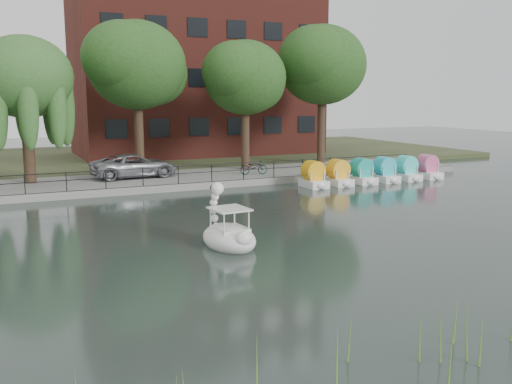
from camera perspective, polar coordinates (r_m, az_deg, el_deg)
ground_plane at (r=20.33m, az=3.50°, el=-5.43°), size 120.00×120.00×0.00m
promenade at (r=34.91m, az=-9.10°, el=1.15°), size 40.00×6.00×0.40m
kerb at (r=32.12m, az=-7.65°, el=0.45°), size 40.00×0.25×0.40m
land_strip at (r=48.43m, az=-13.68°, el=3.32°), size 60.00×22.00×0.36m
railing at (r=32.17m, az=-7.80°, el=2.17°), size 32.00×0.05×1.00m
apartment_building at (r=50.14m, az=-6.00°, el=14.26°), size 20.00×10.07×18.00m
willow_mid at (r=34.30m, az=-22.20°, el=10.56°), size 5.32×5.32×8.15m
broadleaf_center at (r=36.27m, az=-11.84°, el=12.26°), size 6.00×6.00×9.25m
broadleaf_right at (r=38.01m, az=-1.10°, el=11.31°), size 5.40×5.40×8.32m
broadleaf_far at (r=41.97m, az=6.66°, el=12.47°), size 6.30×6.30×9.71m
minivan at (r=34.97m, az=-12.05°, el=2.76°), size 3.18×6.09×1.64m
bicycle at (r=35.56m, az=-0.23°, el=2.57°), size 0.87×1.79×1.00m
swan_boat at (r=20.17m, az=-2.79°, el=-4.13°), size 1.86×2.75×2.20m
pedal_boat_row at (r=35.63m, az=11.67°, el=1.91°), size 9.65×1.70×1.40m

